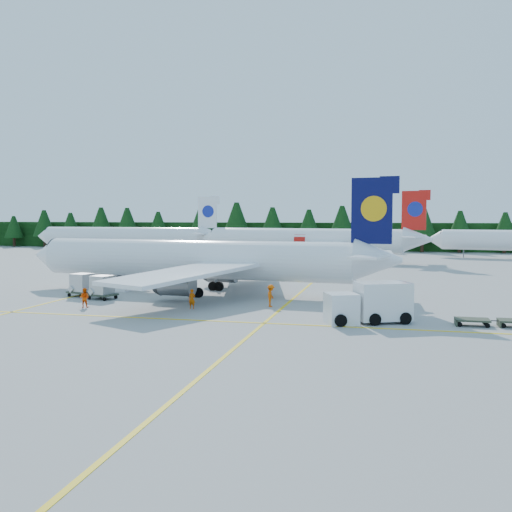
% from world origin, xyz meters
% --- Properties ---
extents(ground, '(320.00, 320.00, 0.00)m').
position_xyz_m(ground, '(0.00, 0.00, 0.00)').
color(ground, '#979792').
rests_on(ground, ground).
extents(taxi_stripe_a, '(0.25, 120.00, 0.01)m').
position_xyz_m(taxi_stripe_a, '(-14.00, 20.00, 0.01)').
color(taxi_stripe_a, yellow).
rests_on(taxi_stripe_a, ground).
extents(taxi_stripe_b, '(0.25, 120.00, 0.01)m').
position_xyz_m(taxi_stripe_b, '(6.00, 20.00, 0.01)').
color(taxi_stripe_b, yellow).
rests_on(taxi_stripe_b, ground).
extents(taxi_stripe_cross, '(80.00, 0.25, 0.01)m').
position_xyz_m(taxi_stripe_cross, '(0.00, -6.00, 0.01)').
color(taxi_stripe_cross, yellow).
rests_on(taxi_stripe_cross, ground).
extents(treeline_hedge, '(220.00, 4.00, 6.00)m').
position_xyz_m(treeline_hedge, '(0.00, 82.00, 3.00)').
color(treeline_hedge, black).
rests_on(treeline_hedge, ground).
extents(airliner_navy, '(36.82, 30.18, 10.71)m').
position_xyz_m(airliner_navy, '(-4.62, 7.57, 3.22)').
color(airliner_navy, white).
rests_on(airliner_navy, ground).
extents(airliner_red, '(38.51, 31.41, 11.29)m').
position_xyz_m(airliner_red, '(-0.29, 49.86, 3.39)').
color(airliner_red, white).
rests_on(airliner_red, ground).
extents(airliner_far_left, '(37.99, 4.25, 11.05)m').
position_xyz_m(airliner_far_left, '(-37.51, 57.94, 3.46)').
color(airliner_far_left, white).
rests_on(airliner_far_left, ground).
extents(airstairs, '(4.40, 5.97, 3.62)m').
position_xyz_m(airstairs, '(-12.34, 8.49, 0.79)').
color(airstairs, white).
rests_on(airstairs, ground).
extents(service_truck, '(6.19, 4.28, 2.82)m').
position_xyz_m(service_truck, '(13.00, -4.11, 1.39)').
color(service_truck, white).
rests_on(service_truck, ground).
extents(uld_pair, '(5.38, 3.50, 1.77)m').
position_xyz_m(uld_pair, '(-11.92, 2.51, 1.20)').
color(uld_pair, '#363D2C').
rests_on(uld_pair, ground).
extents(crew_a, '(0.61, 0.43, 1.57)m').
position_xyz_m(crew_a, '(-0.96, -1.28, 0.79)').
color(crew_a, '#D85404').
rests_on(crew_a, ground).
extents(crew_b, '(0.84, 0.69, 1.60)m').
position_xyz_m(crew_b, '(-9.70, -2.64, 0.80)').
color(crew_b, '#E44704').
rests_on(crew_b, ground).
extents(crew_c, '(0.53, 0.77, 1.84)m').
position_xyz_m(crew_c, '(4.99, 1.15, 0.92)').
color(crew_c, '#F05505').
rests_on(crew_c, ground).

